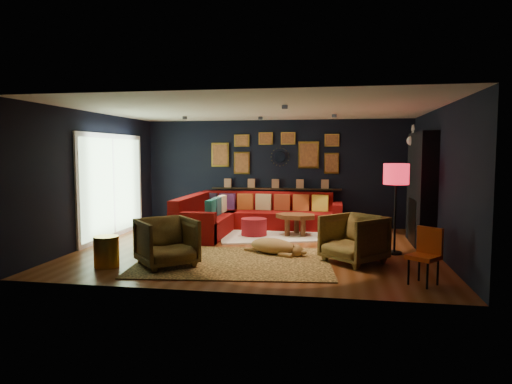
% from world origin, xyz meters
% --- Properties ---
extents(floor, '(6.50, 6.50, 0.00)m').
position_xyz_m(floor, '(0.00, 0.00, 0.00)').
color(floor, brown).
rests_on(floor, ground).
extents(room_walls, '(6.50, 6.50, 6.50)m').
position_xyz_m(room_walls, '(0.00, 0.00, 1.59)').
color(room_walls, black).
rests_on(room_walls, ground).
extents(sectional, '(3.41, 2.69, 0.86)m').
position_xyz_m(sectional, '(-0.61, 1.81, 0.32)').
color(sectional, '#720708').
rests_on(sectional, ground).
extents(ledge, '(3.20, 0.12, 0.04)m').
position_xyz_m(ledge, '(0.00, 2.68, 0.92)').
color(ledge, black).
rests_on(ledge, room_walls).
extents(gallery_wall, '(3.15, 0.04, 1.02)m').
position_xyz_m(gallery_wall, '(-0.01, 2.72, 1.81)').
color(gallery_wall, gold).
rests_on(gallery_wall, room_walls).
extents(sunburst_mirror, '(0.47, 0.16, 0.47)m').
position_xyz_m(sunburst_mirror, '(0.10, 2.72, 1.70)').
color(sunburst_mirror, silver).
rests_on(sunburst_mirror, room_walls).
extents(fireplace, '(0.31, 1.60, 2.20)m').
position_xyz_m(fireplace, '(3.09, 0.90, 1.02)').
color(fireplace, black).
rests_on(fireplace, ground).
extents(deer_head, '(0.50, 0.28, 0.45)m').
position_xyz_m(deer_head, '(3.14, 1.40, 2.05)').
color(deer_head, white).
rests_on(deer_head, fireplace).
extents(sliding_door, '(0.06, 2.80, 2.20)m').
position_xyz_m(sliding_door, '(-3.22, 0.60, 1.10)').
color(sliding_door, white).
rests_on(sliding_door, ground).
extents(ceiling_spots, '(3.30, 2.50, 0.06)m').
position_xyz_m(ceiling_spots, '(-0.00, 0.80, 2.56)').
color(ceiling_spots, black).
rests_on(ceiling_spots, room_walls).
extents(shag_rug, '(2.62, 2.22, 0.03)m').
position_xyz_m(shag_rug, '(0.09, 1.30, 0.02)').
color(shag_rug, silver).
rests_on(shag_rug, ground).
extents(leopard_rug, '(3.39, 2.59, 0.02)m').
position_xyz_m(leopard_rug, '(-0.19, -1.15, 0.01)').
color(leopard_rug, '#D79E50').
rests_on(leopard_rug, ground).
extents(coffee_table, '(1.02, 0.85, 0.45)m').
position_xyz_m(coffee_table, '(0.61, 1.39, 0.39)').
color(coffee_table, brown).
rests_on(coffee_table, shag_rug).
extents(pouf, '(0.55, 0.55, 0.36)m').
position_xyz_m(pouf, '(-0.27, 1.19, 0.21)').
color(pouf, maroon).
rests_on(pouf, shag_rug).
extents(armchair_left, '(1.14, 1.13, 0.85)m').
position_xyz_m(armchair_left, '(-1.18, -1.60, 0.43)').
color(armchair_left, '#A58035').
rests_on(armchair_left, ground).
extents(armchair_right, '(1.16, 1.16, 0.87)m').
position_xyz_m(armchair_right, '(1.75, -0.83, 0.44)').
color(armchair_right, '#A58035').
rests_on(armchair_right, ground).
extents(gold_stool, '(0.39, 0.39, 0.49)m').
position_xyz_m(gold_stool, '(-2.12, -1.77, 0.25)').
color(gold_stool, gold).
rests_on(gold_stool, ground).
extents(orange_chair, '(0.52, 0.52, 0.79)m').
position_xyz_m(orange_chair, '(2.68, -1.91, 0.46)').
color(orange_chair, black).
rests_on(orange_chair, ground).
extents(floor_lamp, '(0.45, 0.45, 1.62)m').
position_xyz_m(floor_lamp, '(2.50, -0.05, 1.36)').
color(floor_lamp, black).
rests_on(floor_lamp, ground).
extents(dog, '(1.33, 0.98, 0.38)m').
position_xyz_m(dog, '(0.37, -0.48, 0.21)').
color(dog, '#A47449').
rests_on(dog, leopard_rug).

